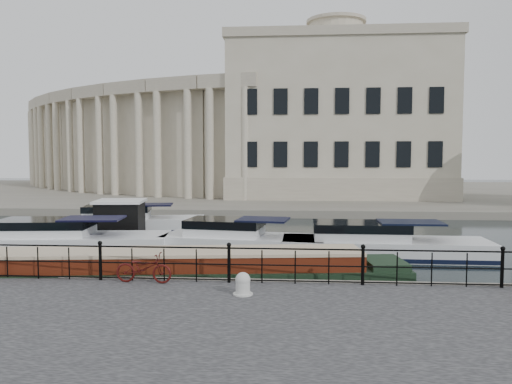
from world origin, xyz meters
TOP-DOWN VIEW (x-y plane):
  - ground_plane at (0.00, 0.00)m, footprint 160.00×160.00m
  - far_bank at (0.00, 39.00)m, footprint 120.00×42.00m
  - railing at (0.00, -2.25)m, footprint 24.14×0.14m
  - civic_building at (-1.00, 34.71)m, footprint 53.55×31.84m
  - bicycle at (-2.56, -2.50)m, footprint 1.76×0.71m
  - mooring_bollard at (0.56, -3.56)m, footprint 0.56×0.56m
  - narrowboat at (-2.14, -0.63)m, footprint 16.15×4.02m
  - harbour_hut at (-7.02, 8.06)m, footprint 3.64×3.16m
  - cabin_cruisers at (-2.74, 6.24)m, footprint 23.14×10.31m

SIDE VIEW (x-z plane):
  - ground_plane at x=0.00m, z-range 0.00..0.00m
  - far_bank at x=0.00m, z-range 0.00..0.55m
  - narrowboat at x=-2.14m, z-range -0.43..1.16m
  - cabin_cruisers at x=-2.74m, z-range -0.63..1.36m
  - mooring_bollard at x=0.56m, z-range 0.53..1.16m
  - harbour_hut at x=-7.02m, z-range -0.15..2.06m
  - bicycle at x=-2.56m, z-range 0.55..1.46m
  - railing at x=0.00m, z-range 0.59..1.81m
  - civic_building at x=-1.00m, z-range -1.39..15.46m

